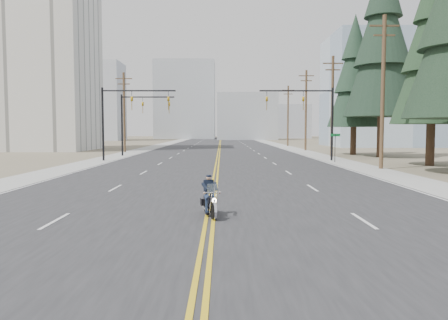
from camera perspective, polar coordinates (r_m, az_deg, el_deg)
ground_plane at (r=10.39m, az=-2.53°, el=-12.64°), size 400.00×400.00×0.00m
road at (r=80.01m, az=-0.57°, el=1.83°), size 20.00×200.00×0.01m
sidewalk_left at (r=80.88m, az=-8.75°, el=1.80°), size 3.00×200.00×0.01m
sidewalk_right at (r=80.77m, az=7.61°, el=1.81°), size 3.00×200.00×0.01m
traffic_mast_left at (r=43.03m, az=-12.96°, el=6.47°), size 7.10×0.26×7.00m
traffic_mast_right at (r=42.86m, az=11.33°, el=6.51°), size 7.10×0.26×7.00m
traffic_mast_far at (r=50.92m, az=-11.34°, el=6.02°), size 6.10×0.26×7.00m
street_sign at (r=41.30m, az=14.31°, el=2.21°), size 0.90×0.06×2.62m
utility_pole_b at (r=35.23m, az=20.04°, el=8.63°), size 2.20×0.30×11.50m
utility_pole_c at (r=49.53m, az=13.96°, el=7.03°), size 2.20×0.30×11.00m
utility_pole_d at (r=64.17m, az=10.65°, el=6.58°), size 2.20×0.30×11.50m
utility_pole_e at (r=80.91m, az=8.36°, el=5.86°), size 2.20×0.30×11.00m
utility_pole_left at (r=59.42m, az=-12.90°, el=6.27°), size 2.20×0.30×10.50m
apartment_block at (r=71.90m, az=-24.23°, el=13.24°), size 18.00×14.00×30.00m
glass_building at (r=86.26m, az=21.44°, el=8.35°), size 24.00×16.00×20.00m
haze_bldg_a at (r=130.11m, az=-16.21°, el=7.33°), size 14.00×12.00×22.00m
haze_bldg_b at (r=135.22m, az=2.95°, el=5.65°), size 18.00×14.00×14.00m
haze_bldg_c at (r=126.46m, az=18.08°, el=6.49°), size 16.00×12.00×18.00m
haze_bldg_d at (r=150.80m, az=-5.05°, el=7.75°), size 20.00×15.00×26.00m
haze_bldg_e at (r=161.86m, az=8.49°, el=4.98°), size 14.00×14.00×12.00m
haze_bldg_f at (r=148.83m, az=-20.18°, el=5.65°), size 12.00×12.00×16.00m
motorcyclist at (r=14.96m, az=-1.83°, el=-4.71°), size 1.15×1.95×1.43m
conifer_mid at (r=40.67m, az=25.69°, el=13.46°), size 6.50×6.50×17.34m
conifer_tall at (r=51.42m, az=20.01°, el=14.59°), size 7.94×7.94×22.06m
conifer_far at (r=55.07m, az=16.69°, el=10.66°), size 6.22×6.22×16.66m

